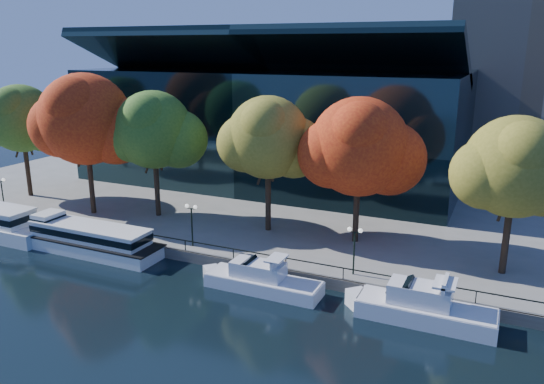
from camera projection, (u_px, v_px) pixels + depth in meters
The scene contains 16 objects.
ground at pixel (165, 274), 45.95m from camera, with size 160.00×160.00×0.00m, color black.
promenade at pixel (311, 177), 77.73m from camera, with size 90.00×67.08×1.00m.
railing at pixel (185, 241), 48.29m from camera, with size 88.20×0.08×0.99m.
convention_building at pixel (274, 125), 73.18m from camera, with size 50.00×24.57×21.43m.
tour_boat at pixel (83, 237), 50.79m from camera, with size 17.32×3.86×3.29m.
cruiser_near at pixel (259, 279), 42.70m from camera, with size 10.60×2.73×3.07m.
cruiser_far at pixel (419, 306), 37.86m from camera, with size 10.86×3.01×3.55m.
tree_0 at pixel (22, 120), 63.88m from camera, with size 10.20×8.37×13.73m.
tree_1 at pixel (86, 121), 56.71m from camera, with size 12.32×10.11×15.43m.
tree_2 at pixel (155, 132), 56.09m from camera, with size 10.37×8.50×13.66m.
tree_3 at pixel (269, 139), 51.42m from camera, with size 10.16×8.33×13.55m.
tree_4 at pixel (361, 149), 48.34m from camera, with size 11.44×9.38×13.75m.
tree_5 at pixel (517, 169), 41.30m from camera, with size 10.08×8.27×12.99m.
lamp_0 at pixel (2, 187), 58.78m from camera, with size 1.26×0.36×4.03m.
lamp_1 at pixel (191, 216), 48.85m from camera, with size 1.26×0.36×4.03m.
lamp_2 at pixel (355, 240), 42.66m from camera, with size 1.26×0.36×4.03m.
Camera 1 is at (26.03, -34.75, 19.04)m, focal length 35.00 mm.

